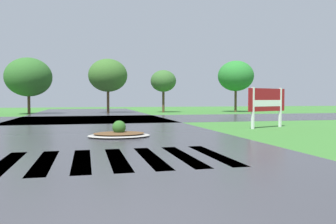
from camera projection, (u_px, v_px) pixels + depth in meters
name	position (u px, v px, depth m)	size (l,w,h in m)	color
asphalt_roadway	(95.00, 138.00, 13.51)	(11.61, 80.00, 0.01)	#35353A
asphalt_cross_road	(91.00, 119.00, 26.08)	(90.00, 10.44, 0.01)	#35353A
crosswalk_stripes	(100.00, 160.00, 8.80)	(6.75, 3.55, 0.01)	white
estate_billboard	(267.00, 102.00, 18.27)	(2.74, 1.15, 2.18)	white
median_island	(119.00, 133.00, 14.03)	(2.57, 1.92, 0.68)	#9E9B93
background_treeline	(87.00, 77.00, 36.07)	(41.93, 5.89, 6.05)	#4C3823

